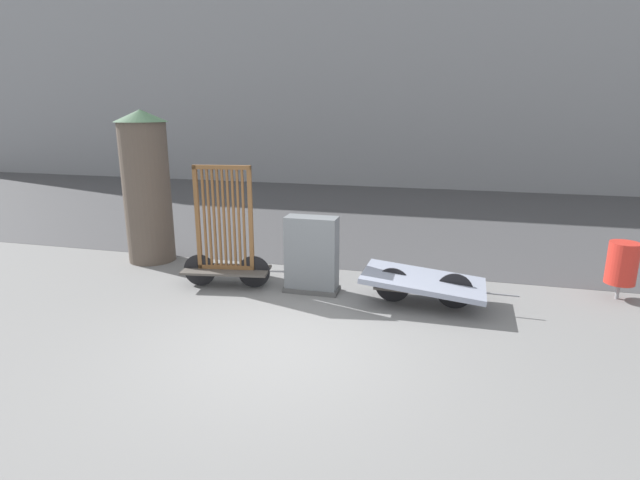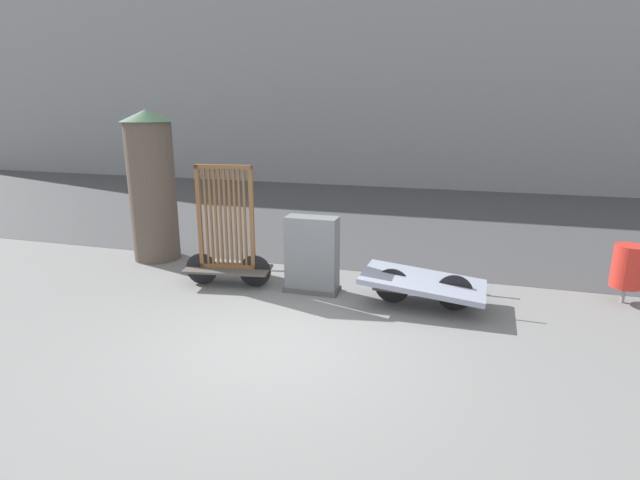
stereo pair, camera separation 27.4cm
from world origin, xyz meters
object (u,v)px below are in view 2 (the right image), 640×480
Objects in this scene: bike_cart_with_mattress at (423,284)px; utility_cabinet at (312,257)px; advertising_column at (152,185)px; bike_cart_with_bedframe at (227,245)px; trash_bin at (628,266)px.

utility_cabinet reaches higher than bike_cart_with_mattress.
bike_cart_with_mattress is at bearing -4.28° from utility_cabinet.
advertising_column reaches higher than utility_cabinet.
bike_cart_with_bedframe reaches higher than bike_cart_with_mattress.
advertising_column is at bearing 165.81° from utility_cabinet.
utility_cabinet is (-1.91, 0.14, 0.24)m from bike_cart_with_mattress.
trash_bin reaches higher than bike_cart_with_mattress.
bike_cart_with_mattress is 2.50× the size of trash_bin.
trash_bin is at bearing -0.00° from advertising_column.
bike_cart_with_bedframe is at bearing -174.71° from utility_cabinet.
advertising_column is (-2.21, 1.09, 0.81)m from bike_cart_with_bedframe.
bike_cart_with_mattress is at bearing -10.91° from advertising_column.
utility_cabinet is 3.97m from advertising_column.
advertising_column is at bearing 180.00° from trash_bin.
utility_cabinet reaches higher than trash_bin.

